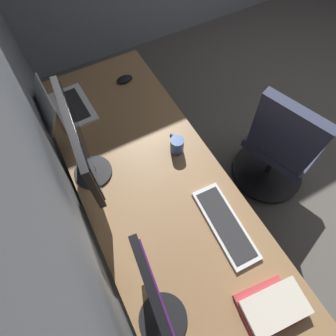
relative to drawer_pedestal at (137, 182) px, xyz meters
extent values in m
cube|color=#8C939E|center=(-0.33, 0.41, 0.95)|extent=(4.71, 0.10, 2.60)
cube|color=#936D47|center=(-0.30, -0.03, 0.37)|extent=(2.13, 0.73, 0.03)
cylinder|color=silver|center=(0.70, -0.33, 0.00)|extent=(0.05, 0.05, 0.70)
cylinder|color=silver|center=(0.70, 0.28, 0.00)|extent=(0.05, 0.05, 0.70)
cube|color=#936D47|center=(0.00, 0.00, 0.00)|extent=(0.40, 0.50, 0.69)
cube|color=silver|center=(0.00, -0.25, 0.00)|extent=(0.37, 0.01, 0.61)
cylinder|color=black|center=(-0.03, 0.23, 0.39)|extent=(0.20, 0.20, 0.01)
cylinder|color=black|center=(-0.03, 0.23, 0.44)|extent=(0.04, 0.04, 0.10)
cube|color=black|center=(-0.03, 0.23, 0.66)|extent=(0.53, 0.07, 0.33)
cube|color=black|center=(-0.03, 0.21, 0.66)|extent=(0.48, 0.05, 0.29)
cylinder|color=black|center=(-0.81, 0.22, 0.39)|extent=(0.20, 0.20, 0.01)
cylinder|color=black|center=(-0.81, 0.22, 0.44)|extent=(0.04, 0.04, 0.10)
cube|color=black|center=(-0.81, 0.22, 0.64)|extent=(0.51, 0.08, 0.29)
cube|color=#4C1960|center=(-0.81, 0.20, 0.64)|extent=(0.47, 0.06, 0.25)
cube|color=white|center=(0.46, 0.17, 0.39)|extent=(0.34, 0.22, 0.01)
cube|color=#262628|center=(0.46, 0.17, 0.40)|extent=(0.27, 0.14, 0.00)
cube|color=white|center=(0.45, 0.32, 0.48)|extent=(0.34, 0.11, 0.18)
cube|color=#19234C|center=(0.45, 0.32, 0.48)|extent=(0.30, 0.09, 0.15)
cube|color=silver|center=(-0.60, -0.23, 0.39)|extent=(0.43, 0.16, 0.02)
cube|color=#2D2D30|center=(-0.60, -0.23, 0.40)|extent=(0.38, 0.13, 0.00)
ellipsoid|color=black|center=(0.51, -0.20, 0.40)|extent=(0.06, 0.10, 0.03)
cube|color=#B2383D|center=(-0.98, -0.18, 0.40)|extent=(0.21, 0.24, 0.03)
cube|color=beige|center=(-0.99, -0.20, 0.42)|extent=(0.18, 0.27, 0.03)
cylinder|color=#335193|center=(-0.12, -0.23, 0.43)|extent=(0.07, 0.07, 0.10)
torus|color=#335193|center=(-0.07, -0.23, 0.44)|extent=(0.06, 0.01, 0.06)
cube|color=#383D56|center=(-0.26, -1.02, 0.11)|extent=(0.55, 0.54, 0.07)
cube|color=#383D56|center=(-0.33, -0.82, 0.40)|extent=(0.42, 0.25, 0.50)
cylinder|color=black|center=(-0.26, -1.02, -0.10)|extent=(0.05, 0.05, 0.37)
cylinder|color=black|center=(-0.26, -1.02, -0.31)|extent=(0.56, 0.56, 0.03)
camera|label=1|loc=(-0.83, 0.21, 1.67)|focal=29.51mm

